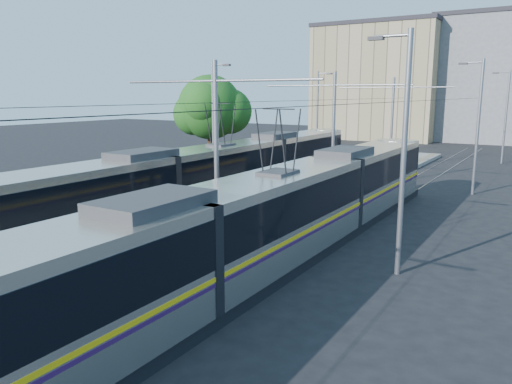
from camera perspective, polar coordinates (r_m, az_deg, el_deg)
The scene contains 12 objects.
ground at distance 15.59m, azimuth -22.32°, elevation -12.37°, with size 160.00×160.00×0.00m, color black.
platform at distance 28.44m, azimuth 6.28°, elevation -0.78°, with size 4.00×50.00×0.30m, color gray.
tactile_strip_left at distance 29.05m, azimuth 3.70°, elevation -0.17°, with size 0.70×50.00×0.01m, color gray.
tactile_strip_right at distance 27.84m, azimuth 8.98°, elevation -0.78°, with size 0.70×50.00×0.01m, color gray.
rails at distance 28.47m, azimuth 6.27°, elevation -1.04°, with size 8.71×70.00×0.03m.
tram_left at distance 26.86m, azimuth -3.98°, elevation 1.94°, with size 2.43×29.38×5.50m.
tram_right at distance 17.47m, azimuth 2.49°, elevation -2.58°, with size 2.43×30.96×5.50m.
catenary at distance 25.33m, azimuth 3.70°, elevation 7.79°, with size 9.20×70.00×7.00m.
street_lamps at distance 31.55m, azimuth 9.58°, elevation 7.70°, with size 15.18×38.22×8.00m.
shelter at distance 23.03m, azimuth 2.60°, elevation -0.04°, with size 1.03×1.24×2.35m.
tree at distance 36.28m, azimuth -4.71°, elevation 9.49°, with size 5.06×4.68×7.35m.
building_left at distance 71.62m, azimuth 14.12°, elevation 12.10°, with size 16.32×12.24×15.12m.
Camera 1 is at (11.82, -8.20, 6.00)m, focal length 35.00 mm.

